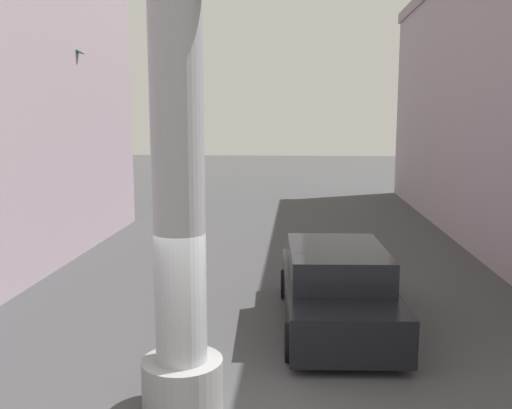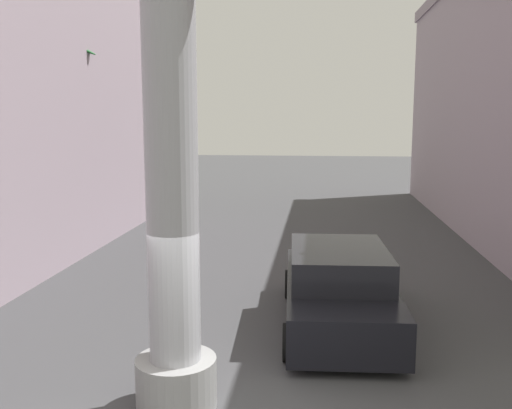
% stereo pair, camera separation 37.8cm
% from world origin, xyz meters
% --- Properties ---
extents(ground_plane, '(88.27, 88.27, 0.00)m').
position_xyz_m(ground_plane, '(0.00, 10.00, 0.00)').
color(ground_plane, '#424244').
extents(neon_sign_pole, '(2.99, 1.14, 11.64)m').
position_xyz_m(neon_sign_pole, '(-0.84, 0.92, 5.49)').
color(neon_sign_pole, '#9E9EA3').
rests_on(neon_sign_pole, ground).
extents(car_lead, '(2.29, 4.91, 1.56)m').
position_xyz_m(car_lead, '(1.51, 4.32, 0.74)').
color(car_lead, black).
rests_on(car_lead, ground).
extents(palm_tree_mid_left, '(3.13, 3.21, 6.60)m').
position_xyz_m(palm_tree_mid_left, '(-7.14, 9.81, 4.50)').
color(palm_tree_mid_left, brown).
rests_on(palm_tree_mid_left, ground).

